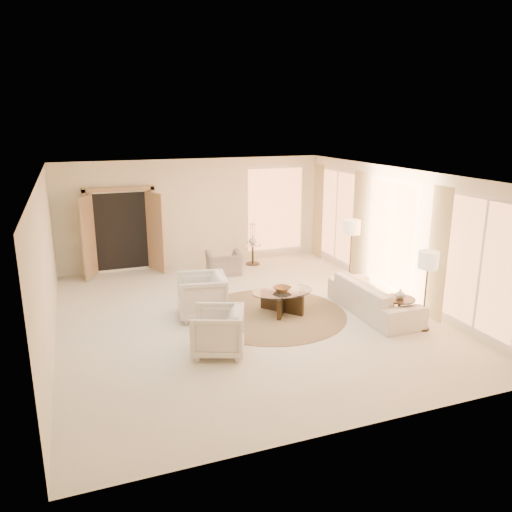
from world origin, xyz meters
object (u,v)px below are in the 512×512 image
object	(u,v)px
bowl	(282,289)
side_vase	(253,240)
coffee_table	(282,299)
accent_chair	(224,260)
floor_lamp_near	(352,230)
armchair_left	(202,294)
floor_lamp_far	(428,264)
sofa	(374,297)
armchair_right	(218,329)
end_vase	(400,294)
side_table	(253,252)
end_table	(399,307)

from	to	relation	value
bowl	side_vase	xyz separation A→B (m)	(0.64, 3.46, 0.18)
coffee_table	accent_chair	bearing A→B (deg)	96.60
accent_chair	floor_lamp_near	bearing A→B (deg)	147.34
floor_lamp_near	side_vase	bearing A→B (deg)	120.42
armchair_left	floor_lamp_far	distance (m)	4.28
sofa	armchair_left	size ratio (longest dim) A/B	2.39
sofa	armchair_left	bearing A→B (deg)	72.67
floor_lamp_far	coffee_table	bearing A→B (deg)	141.33
armchair_right	end_vase	size ratio (longest dim) A/B	4.55
floor_lamp_far	floor_lamp_near	bearing A→B (deg)	90.00
sofa	armchair_right	world-z (taller)	armchair_right
armchair_left	floor_lamp_far	world-z (taller)	floor_lamp_far
armchair_right	end_vase	world-z (taller)	armchair_right
coffee_table	side_table	bearing A→B (deg)	79.58
side_table	side_vase	size ratio (longest dim) A/B	2.52
armchair_left	side_table	world-z (taller)	armchair_left
coffee_table	side_table	xyz separation A→B (m)	(0.64, 3.46, 0.05)
armchair_left	armchair_right	size ratio (longest dim) A/B	1.11
side_vase	bowl	bearing A→B (deg)	-100.42
coffee_table	side_vase	distance (m)	3.54
coffee_table	floor_lamp_far	xyz separation A→B (m)	(2.11, -1.69, 0.98)
end_table	side_vase	xyz separation A→B (m)	(-1.17, 4.83, 0.31)
end_table	armchair_left	bearing A→B (deg)	152.99
armchair_right	end_table	bearing A→B (deg)	109.90
sofa	floor_lamp_near	size ratio (longest dim) A/B	1.43
accent_chair	end_vase	distance (m)	4.77
sofa	side_table	world-z (taller)	sofa
coffee_table	floor_lamp_far	distance (m)	2.88
armchair_right	coffee_table	world-z (taller)	armchair_right
accent_chair	sofa	bearing A→B (deg)	125.81
armchair_left	side_vase	world-z (taller)	armchair_left
coffee_table	side_table	world-z (taller)	side_table
armchair_left	side_vase	size ratio (longest dim) A/B	4.20
armchair_left	floor_lamp_far	size ratio (longest dim) A/B	0.63
armchair_left	end_vase	xyz separation A→B (m)	(3.37, -1.72, 0.16)
side_table	floor_lamp_near	xyz separation A→B (m)	(1.48, -2.52, 1.00)
coffee_table	end_vase	size ratio (longest dim) A/B	7.23
sofa	side_vase	bearing A→B (deg)	14.68
floor_lamp_near	armchair_right	bearing A→B (deg)	-149.71
armchair_right	floor_lamp_far	distance (m)	3.94
sofa	armchair_right	distance (m)	3.49
side_vase	accent_chair	bearing A→B (deg)	-149.56
sofa	bowl	distance (m)	1.85
floor_lamp_near	floor_lamp_far	xyz separation A→B (m)	(-0.00, -2.63, -0.07)
armchair_right	accent_chair	bearing A→B (deg)	-177.18
end_vase	end_table	bearing A→B (deg)	0.00
sofa	armchair_right	xyz separation A→B (m)	(-3.44, -0.62, 0.10)
floor_lamp_near	bowl	world-z (taller)	floor_lamp_near
side_table	end_vase	size ratio (longest dim) A/B	3.03
bowl	side_vase	size ratio (longest dim) A/B	1.51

